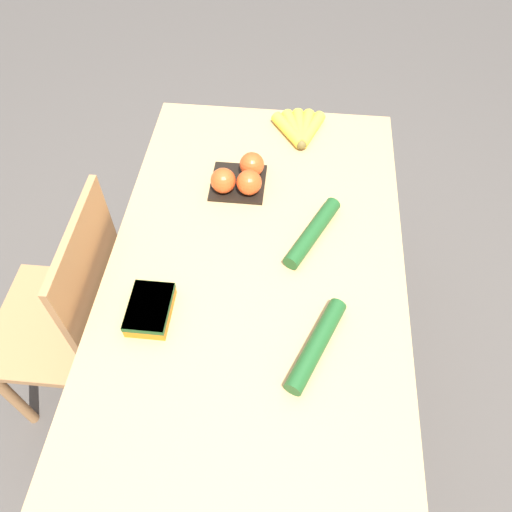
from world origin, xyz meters
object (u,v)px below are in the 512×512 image
(banana_bunch, at_px, (300,129))
(tomato_pack, at_px, (241,177))
(cucumber_near, at_px, (317,345))
(chair, at_px, (75,318))
(cucumber_far, at_px, (313,232))
(carrot_bag, at_px, (150,309))

(banana_bunch, height_order, tomato_pack, tomato_pack)
(cucumber_near, bearing_deg, tomato_pack, 24.83)
(chair, distance_m, cucumber_far, 0.80)
(chair, height_order, cucumber_near, chair)
(banana_bunch, xyz_separation_m, carrot_bag, (-0.74, 0.34, 0.01))
(banana_bunch, distance_m, cucumber_near, 0.80)
(cucumber_far, bearing_deg, chair, 103.68)
(cucumber_near, relative_size, cucumber_far, 1.01)
(tomato_pack, relative_size, cucumber_far, 0.65)
(tomato_pack, bearing_deg, banana_bunch, -31.89)
(chair, bearing_deg, cucumber_near, 76.36)
(banana_bunch, distance_m, tomato_pack, 0.32)
(chair, bearing_deg, cucumber_far, 103.26)
(chair, distance_m, banana_bunch, 0.96)
(cucumber_near, bearing_deg, cucumber_far, 3.34)
(banana_bunch, relative_size, cucumber_far, 0.73)
(carrot_bag, bearing_deg, tomato_pack, -20.04)
(chair, xyz_separation_m, banana_bunch, (0.62, -0.66, 0.30))
(cucumber_far, bearing_deg, carrot_bag, 126.40)
(cucumber_far, bearing_deg, cucumber_near, -176.66)
(tomato_pack, bearing_deg, chair, 125.70)
(carrot_bag, height_order, cucumber_near, cucumber_near)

